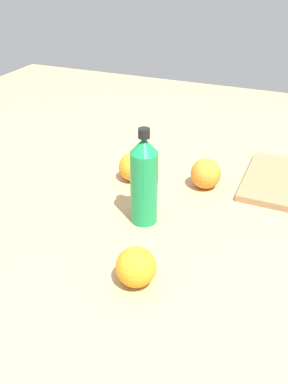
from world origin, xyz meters
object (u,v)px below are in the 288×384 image
Objects in this scene: cutting_board at (275,180)px; orange_1 at (136,267)px; water_bottle at (144,181)px; orange_0 at (206,174)px; orange_2 at (133,167)px.

orange_1 is at bearing 159.70° from cutting_board.
water_bottle is 0.23m from orange_1.
orange_0 is 0.20m from cutting_board.
water_bottle is 2.87× the size of orange_0.
water_bottle is at bearing 18.30° from orange_1.
orange_2 is at bearing -70.02° from water_bottle.
orange_0 is at bearing -125.27° from water_bottle.
orange_2 is at bearing 100.76° from orange_0.
cutting_board is at bearing -69.99° from orange_2.
water_bottle is 0.43m from cutting_board.
orange_0 reaches higher than orange_1.
orange_1 is at bearing -155.49° from orange_2.
orange_1 and orange_2 have the same top height.
orange_2 is at bearing 24.51° from orange_1.
water_bottle is at bearing 140.08° from cutting_board.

